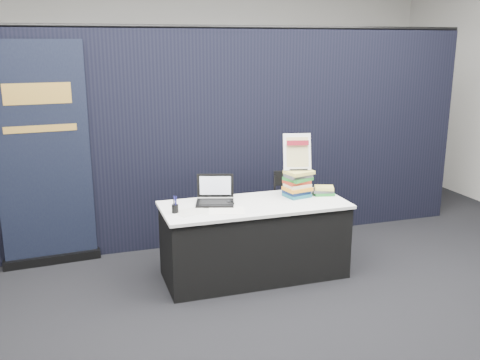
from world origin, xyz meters
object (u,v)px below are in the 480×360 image
object	(u,v)px
pullup_banner	(45,169)
stacking_chair	(297,212)
info_sign	(297,152)
book_stack_tall	(298,183)
book_stack_short	(324,191)
display_table	(254,240)
laptop	(214,197)

from	to	relation	value
pullup_banner	stacking_chair	size ratio (longest dim) A/B	2.47
info_sign	stacking_chair	bearing A→B (deg)	73.00
book_stack_tall	book_stack_short	xyz separation A→B (m)	(0.28, -0.03, -0.09)
book_stack_tall	book_stack_short	world-z (taller)	book_stack_tall
display_table	stacking_chair	world-z (taller)	stacking_chair
display_table	book_stack_tall	size ratio (longest dim) A/B	6.30
laptop	pullup_banner	bearing A→B (deg)	169.81
laptop	stacking_chair	bearing A→B (deg)	26.08
laptop	info_sign	xyz separation A→B (m)	(0.87, -0.01, 0.38)
laptop	pullup_banner	distance (m)	1.76
book_stack_tall	pullup_banner	distance (m)	2.56
stacking_chair	pullup_banner	bearing A→B (deg)	-179.47
info_sign	stacking_chair	distance (m)	0.70
laptop	book_stack_tall	world-z (taller)	laptop
display_table	book_stack_short	distance (m)	0.88
display_table	book_stack_short	bearing A→B (deg)	5.56
book_stack_tall	info_sign	xyz separation A→B (m)	(-0.00, 0.03, 0.31)
pullup_banner	book_stack_short	bearing A→B (deg)	-21.81
display_table	book_stack_tall	world-z (taller)	book_stack_tall
book_stack_tall	stacking_chair	bearing A→B (deg)	63.58
book_stack_tall	info_sign	size ratio (longest dim) A/B	0.76
display_table	pullup_banner	size ratio (longest dim) A/B	0.79
laptop	stacking_chair	size ratio (longest dim) A/B	0.45
book_stack_short	book_stack_tall	bearing A→B (deg)	174.17
display_table	pullup_banner	xyz separation A→B (m)	(-1.92, 0.95, 0.64)
display_table	book_stack_short	xyz separation A→B (m)	(0.77, 0.08, 0.42)
pullup_banner	laptop	bearing A→B (deg)	-31.37
laptop	book_stack_tall	bearing A→B (deg)	14.80
display_table	info_sign	size ratio (longest dim) A/B	4.77
info_sign	book_stack_short	bearing A→B (deg)	1.79
book_stack_tall	stacking_chair	distance (m)	0.42
info_sign	pullup_banner	bearing A→B (deg)	175.13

